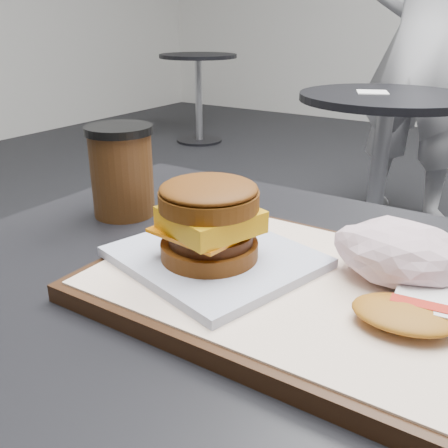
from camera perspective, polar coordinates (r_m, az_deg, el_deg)
customer_table at (r=0.64m, az=4.76°, el=-21.31°), size 0.80×0.60×0.77m
serving_tray at (r=0.51m, az=7.25°, el=-6.98°), size 0.38×0.28×0.02m
breakfast_sandwich at (r=0.51m, az=-1.49°, el=-0.64°), size 0.23×0.21×0.09m
hash_brown at (r=0.46m, az=22.40°, el=-9.34°), size 0.12×0.10×0.02m
crumpled_wrapper at (r=0.51m, az=19.60°, el=-3.11°), size 0.13×0.10×0.06m
coffee_cup at (r=0.70m, az=-11.62°, el=6.23°), size 0.09×0.09×0.13m
neighbor_table at (r=2.19m, az=17.59°, el=8.81°), size 0.70×0.70×0.75m
napkin at (r=2.18m, az=16.60°, el=14.25°), size 0.16×0.16×0.00m
patron at (r=2.82m, az=21.94°, el=18.41°), size 0.70×0.50×1.81m
bg_table_mid at (r=4.48m, az=-2.95°, el=16.43°), size 0.66×0.66×0.75m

